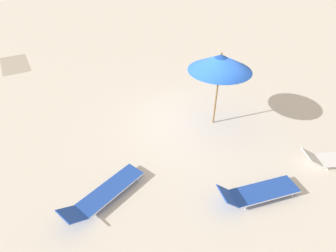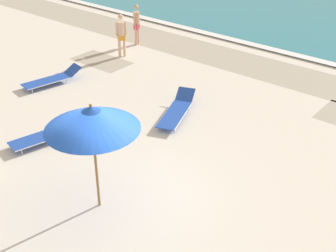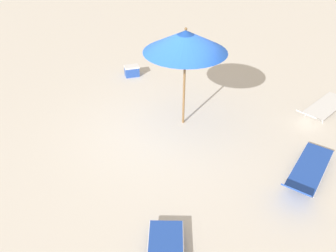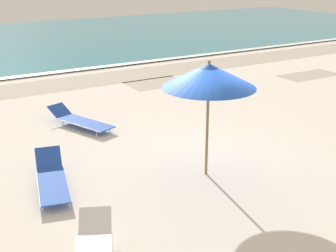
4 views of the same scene
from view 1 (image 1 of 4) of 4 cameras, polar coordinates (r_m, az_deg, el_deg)
name	(u,v)px [view 1 (image 1 of 4)]	position (r m, az deg, el deg)	size (l,w,h in m)	color
ground_plane	(196,124)	(9.79, 6.13, 0.37)	(60.00, 60.00, 0.16)	silver
beach_umbrella	(220,63)	(8.72, 11.35, 13.33)	(2.08, 2.08, 2.67)	olive
sun_lounger_under_umbrella	(257,192)	(7.41, 18.90, -13.41)	(1.11, 2.31, 0.55)	blue
sun_lounger_beside_umbrella	(104,193)	(7.21, -13.70, -14.00)	(1.39, 2.42, 0.48)	blue
cooler_box	(215,77)	(12.75, 10.16, 10.44)	(0.61, 0.59, 0.37)	blue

